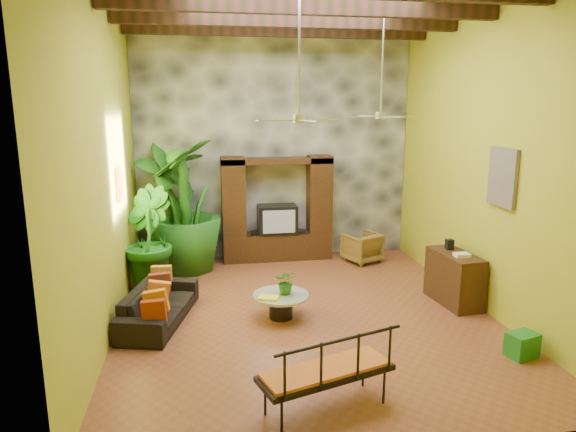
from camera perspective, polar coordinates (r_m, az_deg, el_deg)
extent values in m
plane|color=brown|center=(8.64, 1.93, -10.87)|extent=(7.00, 7.00, 0.00)
cube|color=gold|center=(11.42, -1.53, 7.84)|extent=(6.00, 0.02, 5.00)
cube|color=gold|center=(7.94, -19.74, 5.07)|extent=(0.02, 7.00, 5.00)
cube|color=gold|center=(9.08, 21.05, 5.82)|extent=(0.02, 7.00, 5.00)
cube|color=#393B41|center=(11.36, -1.48, 7.82)|extent=(5.98, 0.10, 4.98)
cube|color=#321910|center=(8.04, 2.20, 22.18)|extent=(5.95, 0.16, 0.22)
cube|color=#321910|center=(9.31, 0.45, 20.87)|extent=(5.95, 0.16, 0.22)
cube|color=#321910|center=(10.58, -0.86, 19.85)|extent=(5.95, 0.16, 0.22)
cube|color=black|center=(11.46, -1.21, -3.34)|extent=(2.40, 0.50, 0.60)
cube|color=black|center=(11.13, -6.07, 1.41)|extent=(0.50, 0.48, 2.00)
cube|color=black|center=(11.40, 3.50, 1.73)|extent=(0.50, 0.48, 2.00)
cube|color=black|center=(11.09, -1.25, 6.15)|extent=(2.40, 0.48, 0.12)
cube|color=black|center=(11.28, -1.21, -0.34)|extent=(0.85, 0.52, 0.62)
cube|color=#8C99A8|center=(11.02, -1.00, -0.64)|extent=(0.70, 0.02, 0.50)
cylinder|color=#A7A7AC|center=(7.53, 1.25, 17.64)|extent=(0.04, 0.04, 1.80)
cylinder|color=#A7A7AC|center=(7.50, 1.21, 10.77)|extent=(0.18, 0.18, 0.12)
cube|color=#A7A7AC|center=(7.67, 3.68, 10.64)|extent=(0.58, 0.26, 0.01)
cube|color=#A7A7AC|center=(7.83, 0.04, 10.70)|extent=(0.26, 0.58, 0.01)
cube|color=#A7A7AC|center=(7.35, -1.36, 10.58)|extent=(0.58, 0.26, 0.01)
cube|color=#A7A7AC|center=(7.18, 2.49, 10.53)|extent=(0.26, 0.58, 0.01)
cylinder|color=#A7A7AC|center=(9.55, 10.46, 16.35)|extent=(0.04, 0.04, 1.80)
cylinder|color=#A7A7AC|center=(9.52, 10.24, 10.95)|extent=(0.18, 0.18, 0.12)
cube|color=#A7A7AC|center=(9.73, 12.01, 10.79)|extent=(0.58, 0.26, 0.01)
cube|color=#A7A7AC|center=(9.82, 9.02, 10.91)|extent=(0.26, 0.58, 0.01)
cube|color=#A7A7AC|center=(9.32, 8.38, 10.86)|extent=(0.58, 0.26, 0.01)
cube|color=#A7A7AC|center=(9.23, 11.53, 10.73)|extent=(0.26, 0.58, 0.01)
cube|color=orange|center=(8.97, -18.23, 3.37)|extent=(0.06, 0.32, 0.55)
cube|color=#295097|center=(8.57, 22.73, 3.98)|extent=(0.06, 0.70, 0.90)
imported|color=black|center=(8.52, -14.15, -9.51)|extent=(1.24, 2.10, 0.57)
imported|color=olive|center=(11.38, 8.25, -3.45)|extent=(0.92, 0.93, 0.65)
imported|color=#1F5C18|center=(11.03, -13.12, 1.08)|extent=(1.65, 1.61, 2.61)
imported|color=#196119|center=(9.79, -15.44, -2.49)|extent=(1.19, 1.30, 1.94)
imported|color=#205E18|center=(10.67, -11.39, 1.12)|extent=(1.91, 1.91, 2.73)
cylinder|color=black|center=(8.45, -0.78, -10.08)|extent=(0.38, 0.38, 0.36)
cylinder|color=silver|center=(8.38, -0.79, -8.82)|extent=(0.91, 0.91, 0.04)
imported|color=#27651A|center=(8.32, -0.17, -7.32)|extent=(0.45, 0.42, 0.41)
cube|color=yellow|center=(8.19, -2.17, -9.06)|extent=(0.37, 0.31, 0.03)
cube|color=black|center=(6.05, 4.25, -17.01)|extent=(1.64, 0.96, 0.06)
cube|color=#CF6727|center=(6.03, 4.26, -16.68)|extent=(1.55, 0.89, 0.06)
cube|color=black|center=(5.68, 4.99, -15.99)|extent=(1.50, 0.50, 0.54)
cube|color=#3A1A12|center=(9.39, 17.97, -6.60)|extent=(0.61, 1.17, 0.90)
cube|color=#1B662E|center=(7.94, 24.57, -12.90)|extent=(0.45, 0.38, 0.34)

